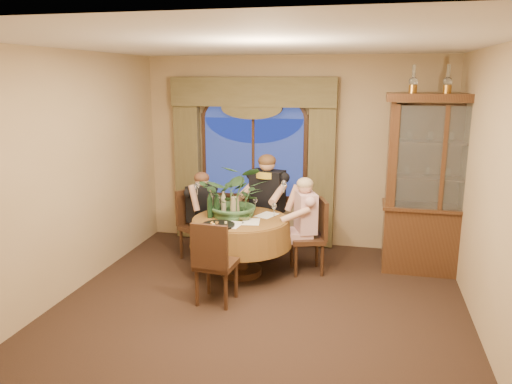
% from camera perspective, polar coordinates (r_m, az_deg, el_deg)
% --- Properties ---
extents(floor, '(5.00, 5.00, 0.00)m').
position_cam_1_polar(floor, '(5.51, -0.05, -13.90)').
color(floor, black).
rests_on(floor, ground).
extents(wall_back, '(4.50, 0.00, 4.50)m').
position_cam_1_polar(wall_back, '(7.45, 4.34, 4.54)').
color(wall_back, '#A1865D').
rests_on(wall_back, ground).
extents(wall_right, '(0.00, 5.00, 5.00)m').
position_cam_1_polar(wall_right, '(5.04, 25.73, -0.87)').
color(wall_right, '#A1865D').
rests_on(wall_right, ground).
extents(ceiling, '(5.00, 5.00, 0.00)m').
position_cam_1_polar(ceiling, '(4.92, -0.06, 16.56)').
color(ceiling, white).
rests_on(ceiling, wall_back).
extents(window, '(1.62, 0.10, 1.32)m').
position_cam_1_polar(window, '(7.51, -0.29, 3.88)').
color(window, navy).
rests_on(window, wall_back).
extents(arched_transom, '(1.60, 0.06, 0.44)m').
position_cam_1_polar(arched_transom, '(7.43, -0.30, 9.83)').
color(arched_transom, navy).
rests_on(arched_transom, wall_back).
extents(drapery_left, '(0.38, 0.14, 2.32)m').
position_cam_1_polar(drapery_left, '(7.79, -7.78, 3.19)').
color(drapery_left, '#4D4527').
rests_on(drapery_left, floor).
extents(drapery_right, '(0.38, 0.14, 2.32)m').
position_cam_1_polar(drapery_right, '(7.32, 7.50, 2.56)').
color(drapery_right, '#4D4527').
rests_on(drapery_right, floor).
extents(swag_valance, '(2.45, 0.16, 0.42)m').
position_cam_1_polar(swag_valance, '(7.34, -0.45, 11.35)').
color(swag_valance, '#4D4527').
rests_on(swag_valance, wall_back).
extents(dining_table, '(1.67, 1.67, 0.75)m').
position_cam_1_polar(dining_table, '(6.44, -1.74, -6.20)').
color(dining_table, brown).
rests_on(dining_table, floor).
extents(china_cabinet, '(1.42, 0.56, 2.30)m').
position_cam_1_polar(china_cabinet, '(6.73, 20.18, 0.68)').
color(china_cabinet, '#371F11').
rests_on(china_cabinet, floor).
extents(oil_lamp_left, '(0.11, 0.11, 0.34)m').
position_cam_1_polar(oil_lamp_left, '(6.55, 17.55, 12.22)').
color(oil_lamp_left, '#A5722D').
rests_on(oil_lamp_left, china_cabinet).
extents(oil_lamp_center, '(0.11, 0.11, 0.34)m').
position_cam_1_polar(oil_lamp_center, '(6.59, 21.09, 11.97)').
color(oil_lamp_center, '#A5722D').
rests_on(oil_lamp_center, china_cabinet).
extents(oil_lamp_right, '(0.11, 0.11, 0.34)m').
position_cam_1_polar(oil_lamp_right, '(6.65, 24.57, 11.67)').
color(oil_lamp_right, '#A5722D').
rests_on(oil_lamp_right, china_cabinet).
extents(chair_right, '(0.53, 0.53, 0.96)m').
position_cam_1_polar(chair_right, '(6.51, 5.85, -5.09)').
color(chair_right, black).
rests_on(chair_right, floor).
extents(chair_back_right, '(0.46, 0.46, 0.96)m').
position_cam_1_polar(chair_back_right, '(7.18, 0.65, -3.28)').
color(chair_back_right, black).
rests_on(chair_back_right, floor).
extents(chair_back, '(0.57, 0.57, 0.96)m').
position_cam_1_polar(chair_back, '(6.99, -6.64, -3.82)').
color(chair_back, black).
rests_on(chair_back, floor).
extents(chair_front_left, '(0.45, 0.45, 0.96)m').
position_cam_1_polar(chair_front_left, '(5.65, -4.55, -7.94)').
color(chair_front_left, black).
rests_on(chair_front_left, floor).
extents(person_pink, '(0.55, 0.57, 1.25)m').
position_cam_1_polar(person_pink, '(6.51, 5.67, -3.72)').
color(person_pink, '#CEA1A5').
rests_on(person_pink, floor).
extents(person_back, '(0.58, 0.59, 1.23)m').
position_cam_1_polar(person_back, '(7.00, -6.21, -2.64)').
color(person_back, black).
rests_on(person_back, floor).
extents(person_scarf, '(0.61, 0.58, 1.46)m').
position_cam_1_polar(person_scarf, '(7.06, 1.32, -1.46)').
color(person_scarf, black).
rests_on(person_scarf, floor).
extents(stoneware_vase, '(0.13, 0.13, 0.25)m').
position_cam_1_polar(stoneware_vase, '(6.41, -2.44, -1.65)').
color(stoneware_vase, tan).
rests_on(stoneware_vase, dining_table).
extents(centerpiece_plant, '(0.89, 0.99, 0.77)m').
position_cam_1_polar(centerpiece_plant, '(6.32, -2.27, 2.43)').
color(centerpiece_plant, '#345C34').
rests_on(centerpiece_plant, dining_table).
extents(olive_bowl, '(0.17, 0.17, 0.05)m').
position_cam_1_polar(olive_bowl, '(6.24, -1.37, -2.98)').
color(olive_bowl, '#48532A').
rests_on(olive_bowl, dining_table).
extents(cheese_platter, '(0.40, 0.40, 0.02)m').
position_cam_1_polar(cheese_platter, '(6.01, -4.33, -3.79)').
color(cheese_platter, black).
rests_on(cheese_platter, dining_table).
extents(wine_bottle_0, '(0.07, 0.07, 0.33)m').
position_cam_1_polar(wine_bottle_0, '(6.32, -4.51, -1.49)').
color(wine_bottle_0, black).
rests_on(wine_bottle_0, dining_table).
extents(wine_bottle_1, '(0.07, 0.07, 0.33)m').
position_cam_1_polar(wine_bottle_1, '(6.48, -3.72, -1.12)').
color(wine_bottle_1, black).
rests_on(wine_bottle_1, dining_table).
extents(wine_bottle_2, '(0.07, 0.07, 0.33)m').
position_cam_1_polar(wine_bottle_2, '(6.47, -5.21, -1.16)').
color(wine_bottle_2, tan).
rests_on(wine_bottle_2, dining_table).
extents(wine_bottle_3, '(0.07, 0.07, 0.33)m').
position_cam_1_polar(wine_bottle_3, '(6.38, -3.75, -1.36)').
color(wine_bottle_3, tan).
rests_on(wine_bottle_3, dining_table).
extents(wine_bottle_4, '(0.07, 0.07, 0.33)m').
position_cam_1_polar(wine_bottle_4, '(6.33, -5.30, -1.49)').
color(wine_bottle_4, black).
rests_on(wine_bottle_4, dining_table).
extents(tasting_paper_0, '(0.26, 0.33, 0.00)m').
position_cam_1_polar(tasting_paper_0, '(6.15, -0.58, -3.42)').
color(tasting_paper_0, white).
rests_on(tasting_paper_0, dining_table).
extents(tasting_paper_1, '(0.31, 0.36, 0.00)m').
position_cam_1_polar(tasting_paper_1, '(6.45, 1.23, -2.65)').
color(tasting_paper_1, white).
rests_on(tasting_paper_1, dining_table).
extents(tasting_paper_2, '(0.24, 0.32, 0.00)m').
position_cam_1_polar(tasting_paper_2, '(6.04, -2.73, -3.74)').
color(tasting_paper_2, white).
rests_on(tasting_paper_2, dining_table).
extents(wine_glass_person_pink, '(0.07, 0.07, 0.18)m').
position_cam_1_polar(wine_glass_person_pink, '(6.37, 2.09, -2.06)').
color(wine_glass_person_pink, silver).
rests_on(wine_glass_person_pink, dining_table).
extents(wine_glass_person_back, '(0.07, 0.07, 0.18)m').
position_cam_1_polar(wine_glass_person_back, '(6.63, -4.20, -1.48)').
color(wine_glass_person_back, silver).
rests_on(wine_glass_person_back, dining_table).
extents(wine_glass_person_scarf, '(0.07, 0.07, 0.18)m').
position_cam_1_polar(wine_glass_person_scarf, '(6.68, -0.09, -1.33)').
color(wine_glass_person_scarf, silver).
rests_on(wine_glass_person_scarf, dining_table).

